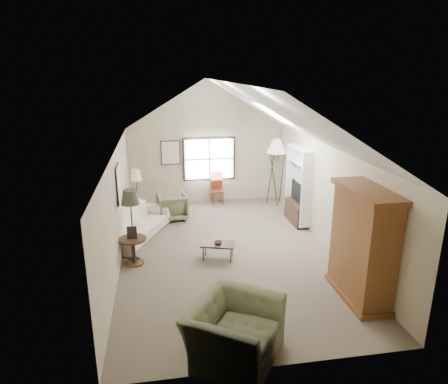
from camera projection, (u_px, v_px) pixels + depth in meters
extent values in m
cube|color=#6A5B4B|center=(227.00, 251.00, 9.73)|extent=(5.00, 8.00, 0.01)
cube|color=tan|center=(206.00, 165.00, 13.14)|extent=(5.00, 0.01, 2.50)
cube|color=tan|center=(275.00, 293.00, 5.60)|extent=(5.00, 0.01, 2.50)
cube|color=tan|center=(117.00, 209.00, 8.97)|extent=(0.01, 8.00, 2.50)
cube|color=tan|center=(327.00, 198.00, 9.76)|extent=(0.01, 8.00, 2.50)
cube|color=black|center=(209.00, 159.00, 13.06)|extent=(1.72, 0.08, 1.42)
cube|color=black|center=(118.00, 184.00, 9.12)|extent=(0.68, 0.04, 0.88)
cube|color=black|center=(170.00, 153.00, 12.80)|extent=(0.62, 0.04, 0.78)
cube|color=brown|center=(363.00, 245.00, 7.49)|extent=(0.60, 1.50, 2.20)
cube|color=white|center=(299.00, 184.00, 11.27)|extent=(0.32, 1.30, 2.10)
cube|color=#382316|center=(296.00, 212.00, 11.52)|extent=(0.34, 1.18, 0.60)
cube|color=black|center=(297.00, 192.00, 11.34)|extent=(0.05, 0.90, 0.55)
imported|color=white|center=(136.00, 223.00, 10.54)|extent=(1.93, 2.67, 0.73)
imported|color=#5D6748|center=(234.00, 332.00, 6.03)|extent=(1.78, 1.83, 0.90)
imported|color=#6B714F|center=(172.00, 207.00, 11.76)|extent=(0.92, 0.94, 0.77)
cube|color=#321B14|center=(218.00, 251.00, 9.29)|extent=(0.87, 0.64, 0.40)
imported|color=#3E2319|center=(218.00, 243.00, 9.22)|extent=(0.23, 0.23, 0.05)
cylinder|color=#3B2318|center=(133.00, 251.00, 9.05)|extent=(0.83, 0.83, 0.62)
cube|color=maroon|center=(218.00, 188.00, 13.13)|extent=(0.40, 0.40, 1.02)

